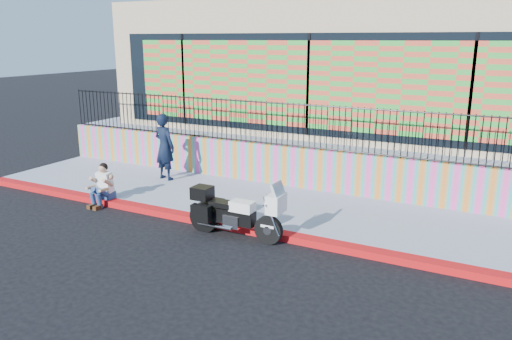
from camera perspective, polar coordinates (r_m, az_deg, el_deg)
The scene contains 10 objects.
ground at distance 11.12m, azimuth -2.35°, elevation -6.84°, with size 90.00×90.00×0.00m, color black.
red_curb at distance 11.09m, azimuth -2.35°, elevation -6.48°, with size 16.00×0.30×0.15m, color #B80D11.
sidewalk at distance 12.46m, azimuth 1.42°, elevation -4.04°, with size 16.00×3.00×0.15m, color #919BAE.
mural_wall at distance 13.68m, azimuth 4.39°, elevation 0.37°, with size 16.00×0.20×1.10m, color #FF43A4.
metal_fence at distance 13.44m, azimuth 4.48°, elevation 5.12°, with size 15.80×0.04×1.20m, color black, non-canonical shape.
elevated_platform at distance 18.39m, azimuth 10.67°, elevation 3.65°, with size 16.00×10.00×1.25m, color #919BAE.
storefront_building at distance 17.87m, azimuth 10.87°, elevation 11.81°, with size 14.00×8.06×4.00m.
police_motorcycle at distance 10.56m, azimuth -2.56°, elevation -4.77°, with size 2.16×0.71×1.34m.
police_officer at distance 14.49m, azimuth -10.41°, elevation 2.63°, with size 0.70×0.46×1.91m, color black.
seated_man at distance 13.11m, azimuth -17.29°, elevation -2.06°, with size 0.54×0.71×1.06m.
Camera 1 is at (5.17, -8.95, 4.10)m, focal length 35.00 mm.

